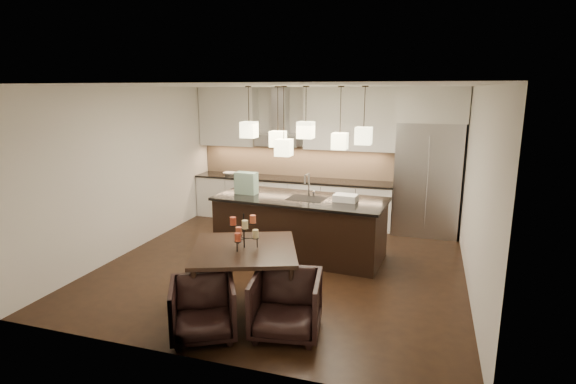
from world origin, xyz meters
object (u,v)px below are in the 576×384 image
(refrigerator, at_px, (427,179))
(island_body, at_px, (300,228))
(dining_table, at_px, (245,276))
(armchair_left, at_px, (203,309))
(armchair_right, at_px, (286,305))

(refrigerator, height_order, island_body, refrigerator)
(dining_table, xyz_separation_m, armchair_left, (-0.14, -0.88, -0.06))
(armchair_right, bearing_deg, refrigerator, 62.71)
(dining_table, height_order, armchair_left, dining_table)
(refrigerator, distance_m, island_body, 2.80)
(dining_table, distance_m, armchair_left, 0.89)
(refrigerator, bearing_deg, armchair_right, -108.09)
(refrigerator, relative_size, armchair_left, 2.95)
(dining_table, bearing_deg, island_body, 63.55)
(refrigerator, bearing_deg, dining_table, -119.48)
(dining_table, bearing_deg, armchair_right, -57.65)
(refrigerator, xyz_separation_m, armchair_right, (-1.43, -4.37, -0.72))
(dining_table, xyz_separation_m, armchair_right, (0.73, -0.55, -0.03))
(island_body, xyz_separation_m, dining_table, (-0.19, -1.94, -0.09))
(island_body, relative_size, armchair_right, 3.45)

